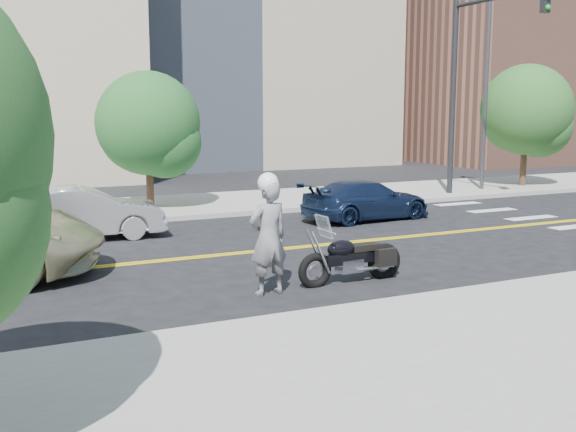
% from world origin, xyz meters
% --- Properties ---
extents(ground_plane, '(120.00, 120.00, 0.00)m').
position_xyz_m(ground_plane, '(0.00, 0.00, 0.00)').
color(ground_plane, black).
rests_on(ground_plane, ground).
extents(sidewalk_near, '(60.00, 5.00, 0.15)m').
position_xyz_m(sidewalk_near, '(0.00, -7.50, 0.07)').
color(sidewalk_near, '#9E9B91').
rests_on(sidewalk_near, ground_plane).
extents(sidewalk_far, '(60.00, 5.00, 0.15)m').
position_xyz_m(sidewalk_far, '(0.00, 7.50, 0.07)').
color(sidewalk_far, '#9E9B91').
rests_on(sidewalk_far, ground_plane).
extents(building_right, '(14.00, 12.00, 12.00)m').
position_xyz_m(building_right, '(26.00, 20.00, 6.00)').
color(building_right, '#8C5947').
rests_on(building_right, ground_plane).
extents(lamp_post, '(0.16, 0.16, 8.00)m').
position_xyz_m(lamp_post, '(12.00, 6.50, 4.15)').
color(lamp_post, '#4C4C51').
rests_on(lamp_post, sidewalk_far).
extents(traffic_light, '(0.28, 4.50, 7.00)m').
position_xyz_m(traffic_light, '(10.00, 5.08, 4.67)').
color(traffic_light, black).
rests_on(traffic_light, sidewalk_far).
extents(motorcyclist, '(0.80, 0.58, 2.18)m').
position_xyz_m(motorcyclist, '(-1.67, -3.45, 1.09)').
color(motorcyclist, silver).
rests_on(motorcyclist, ground).
extents(motorcycle, '(2.22, 0.77, 1.34)m').
position_xyz_m(motorcycle, '(0.11, -3.34, 0.67)').
color(motorcycle, black).
rests_on(motorcycle, ground).
extents(parked_car_silver, '(4.15, 1.70, 1.34)m').
position_xyz_m(parked_car_silver, '(-3.81, 3.29, 0.67)').
color(parked_car_silver, '#ACAFB4').
rests_on(parked_car_silver, ground).
extents(parked_car_blue, '(4.20, 2.01, 1.18)m').
position_xyz_m(parked_car_blue, '(4.30, 2.80, 0.59)').
color(parked_car_blue, '#162544').
rests_on(parked_car_blue, ground).
extents(tree_far_a, '(3.26, 3.26, 4.46)m').
position_xyz_m(tree_far_a, '(-1.15, 6.99, 2.82)').
color(tree_far_a, '#382619').
rests_on(tree_far_a, ground).
extents(tree_far_b, '(3.69, 3.69, 5.10)m').
position_xyz_m(tree_far_b, '(14.40, 6.75, 3.25)').
color(tree_far_b, '#382619').
rests_on(tree_far_b, ground).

